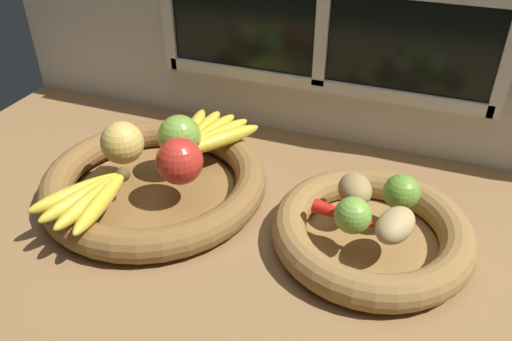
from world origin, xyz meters
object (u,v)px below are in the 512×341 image
(banana_bunch_back, at_px, (207,134))
(apple_green_back, at_px, (179,136))
(apple_golden_left, at_px, (122,143))
(banana_bunch_front, at_px, (89,197))
(fruit_bowl_right, at_px, (372,232))
(chili_pepper, at_px, (358,220))
(apple_red_right, at_px, (180,161))
(potato_oblong, at_px, (355,190))
(fruit_bowl_left, at_px, (155,182))
(lime_far, at_px, (401,192))
(lime_near, at_px, (353,215))
(potato_small, at_px, (395,225))

(banana_bunch_back, bearing_deg, apple_green_back, -111.00)
(apple_golden_left, distance_m, banana_bunch_front, 0.13)
(apple_green_back, relative_size, banana_bunch_back, 0.43)
(fruit_bowl_right, distance_m, banana_bunch_front, 0.43)
(chili_pepper, bearing_deg, banana_bunch_back, 163.64)
(apple_red_right, bearing_deg, potato_oblong, 9.23)
(fruit_bowl_left, bearing_deg, potato_oblong, 4.83)
(chili_pepper, bearing_deg, apple_golden_left, -175.49)
(apple_golden_left, relative_size, lime_far, 1.33)
(apple_golden_left, bearing_deg, apple_green_back, 32.95)
(apple_green_back, xyz_separation_m, chili_pepper, (0.33, -0.08, -0.03))
(fruit_bowl_right, relative_size, lime_near, 5.67)
(fruit_bowl_left, xyz_separation_m, fruit_bowl_right, (0.38, 0.00, 0.00))
(potato_small, bearing_deg, apple_green_back, 167.00)
(apple_red_right, relative_size, lime_near, 1.43)
(fruit_bowl_left, bearing_deg, apple_golden_left, 176.89)
(fruit_bowl_right, height_order, apple_golden_left, apple_golden_left)
(fruit_bowl_left, height_order, potato_oblong, potato_oblong)
(potato_small, xyz_separation_m, lime_far, (-0.00, 0.07, 0.01))
(fruit_bowl_right, bearing_deg, apple_golden_left, 179.59)
(potato_oblong, bearing_deg, lime_near, -81.35)
(banana_bunch_back, distance_m, lime_far, 0.37)
(fruit_bowl_left, distance_m, apple_green_back, 0.09)
(fruit_bowl_left, distance_m, banana_bunch_back, 0.13)
(banana_bunch_front, bearing_deg, chili_pepper, 13.35)
(fruit_bowl_right, xyz_separation_m, potato_small, (0.03, -0.03, 0.05))
(apple_golden_left, relative_size, potato_small, 0.94)
(apple_green_back, distance_m, chili_pepper, 0.34)
(lime_far, distance_m, chili_pepper, 0.09)
(banana_bunch_front, xyz_separation_m, potato_small, (0.45, 0.09, 0.01))
(potato_oblong, height_order, chili_pepper, potato_oblong)
(banana_bunch_front, height_order, potato_small, potato_small)
(potato_oblong, bearing_deg, fruit_bowl_right, -37.87)
(apple_golden_left, distance_m, lime_far, 0.47)
(apple_green_back, bearing_deg, banana_bunch_back, 69.00)
(potato_small, height_order, lime_far, lime_far)
(potato_oblong, bearing_deg, banana_bunch_front, -158.31)
(apple_red_right, height_order, banana_bunch_front, apple_red_right)
(fruit_bowl_left, xyz_separation_m, banana_bunch_back, (0.05, 0.12, 0.04))
(chili_pepper, bearing_deg, potato_small, 3.59)
(banana_bunch_back, xyz_separation_m, lime_near, (0.30, -0.16, 0.01))
(apple_golden_left, xyz_separation_m, chili_pepper, (0.41, -0.03, -0.03))
(apple_golden_left, distance_m, chili_pepper, 0.42)
(apple_red_right, bearing_deg, banana_bunch_back, 96.49)
(banana_bunch_front, relative_size, chili_pepper, 1.21)
(apple_green_back, height_order, apple_golden_left, apple_green_back)
(banana_bunch_back, distance_m, potato_oblong, 0.30)
(lime_far, bearing_deg, potato_small, -88.51)
(fruit_bowl_right, xyz_separation_m, apple_red_right, (-0.31, -0.02, 0.07))
(chili_pepper, bearing_deg, banana_bunch_front, -157.84)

